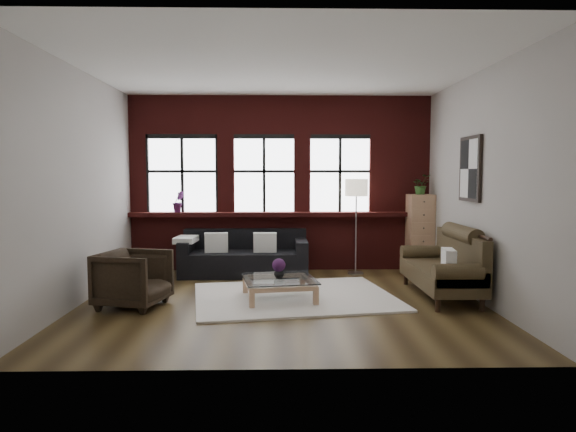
{
  "coord_description": "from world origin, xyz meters",
  "views": [
    {
      "loc": [
        -0.07,
        -7.04,
        1.78
      ],
      "look_at": [
        0.1,
        0.6,
        1.15
      ],
      "focal_mm": 32.0,
      "sensor_mm": 36.0,
      "label": 1
    }
  ],
  "objects_px": {
    "dark_sofa": "(244,253)",
    "vintage_settee": "(441,262)",
    "floor_lamp": "(356,223)",
    "coffee_table": "(279,289)",
    "drawer_chest": "(420,233)",
    "vase": "(279,273)",
    "armchair": "(133,279)"
  },
  "relations": [
    {
      "from": "vase",
      "to": "drawer_chest",
      "type": "height_order",
      "value": "drawer_chest"
    },
    {
      "from": "coffee_table",
      "to": "armchair",
      "type": "bearing_deg",
      "value": -171.12
    },
    {
      "from": "armchair",
      "to": "floor_lamp",
      "type": "bearing_deg",
      "value": -42.69
    },
    {
      "from": "vintage_settee",
      "to": "floor_lamp",
      "type": "relative_size",
      "value": 1.03
    },
    {
      "from": "dark_sofa",
      "to": "vase",
      "type": "bearing_deg",
      "value": -71.86
    },
    {
      "from": "dark_sofa",
      "to": "floor_lamp",
      "type": "xyz_separation_m",
      "value": [
        1.98,
        0.06,
        0.52
      ]
    },
    {
      "from": "drawer_chest",
      "to": "coffee_table",
      "type": "bearing_deg",
      "value": -140.96
    },
    {
      "from": "vase",
      "to": "drawer_chest",
      "type": "bearing_deg",
      "value": 39.04
    },
    {
      "from": "vintage_settee",
      "to": "vase",
      "type": "relative_size",
      "value": 13.18
    },
    {
      "from": "floor_lamp",
      "to": "coffee_table",
      "type": "bearing_deg",
      "value": -125.92
    },
    {
      "from": "vintage_settee",
      "to": "floor_lamp",
      "type": "bearing_deg",
      "value": 119.27
    },
    {
      "from": "vase",
      "to": "drawer_chest",
      "type": "relative_size",
      "value": 0.1
    },
    {
      "from": "dark_sofa",
      "to": "vintage_settee",
      "type": "xyz_separation_m",
      "value": [
        2.94,
        -1.66,
        0.11
      ]
    },
    {
      "from": "dark_sofa",
      "to": "drawer_chest",
      "type": "distance_m",
      "value": 3.2
    },
    {
      "from": "vase",
      "to": "drawer_chest",
      "type": "xyz_separation_m",
      "value": [
        2.57,
        2.08,
        0.31
      ]
    },
    {
      "from": "drawer_chest",
      "to": "floor_lamp",
      "type": "xyz_separation_m",
      "value": [
        -1.2,
        -0.19,
        0.22
      ]
    },
    {
      "from": "coffee_table",
      "to": "vase",
      "type": "xyz_separation_m",
      "value": [
        -0.0,
        0.0,
        0.24
      ]
    },
    {
      "from": "coffee_table",
      "to": "dark_sofa",
      "type": "bearing_deg",
      "value": 108.14
    },
    {
      "from": "vintage_settee",
      "to": "dark_sofa",
      "type": "bearing_deg",
      "value": 150.54
    },
    {
      "from": "armchair",
      "to": "drawer_chest",
      "type": "distance_m",
      "value": 5.12
    },
    {
      "from": "dark_sofa",
      "to": "vase",
      "type": "relative_size",
      "value": 15.37
    },
    {
      "from": "vintage_settee",
      "to": "coffee_table",
      "type": "xyz_separation_m",
      "value": [
        -2.34,
        -0.18,
        -0.35
      ]
    },
    {
      "from": "dark_sofa",
      "to": "armchair",
      "type": "height_order",
      "value": "dark_sofa"
    },
    {
      "from": "drawer_chest",
      "to": "floor_lamp",
      "type": "bearing_deg",
      "value": -171.14
    },
    {
      "from": "drawer_chest",
      "to": "dark_sofa",
      "type": "bearing_deg",
      "value": -175.56
    },
    {
      "from": "vase",
      "to": "floor_lamp",
      "type": "relative_size",
      "value": 0.08
    },
    {
      "from": "dark_sofa",
      "to": "armchair",
      "type": "relative_size",
      "value": 2.65
    },
    {
      "from": "armchair",
      "to": "floor_lamp",
      "type": "relative_size",
      "value": 0.45
    },
    {
      "from": "coffee_table",
      "to": "floor_lamp",
      "type": "distance_m",
      "value": 2.47
    },
    {
      "from": "drawer_chest",
      "to": "floor_lamp",
      "type": "relative_size",
      "value": 0.77
    },
    {
      "from": "dark_sofa",
      "to": "vintage_settee",
      "type": "relative_size",
      "value": 1.17
    },
    {
      "from": "armchair",
      "to": "drawer_chest",
      "type": "relative_size",
      "value": 0.59
    }
  ]
}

